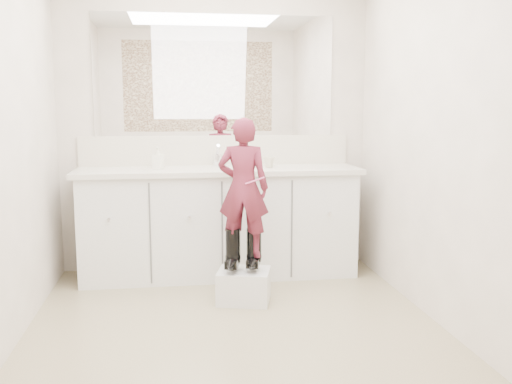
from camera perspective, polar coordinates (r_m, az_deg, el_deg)
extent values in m
plane|color=#827055|center=(3.66, -2.00, -13.69)|extent=(3.00, 3.00, 0.00)
plane|color=#BDB0A1|center=(4.88, -4.05, 6.37)|extent=(2.60, 0.00, 2.60)
plane|color=#BDB0A1|center=(1.91, 2.84, 3.04)|extent=(2.60, 0.00, 2.60)
plane|color=#BDB0A1|center=(3.50, -23.88, 4.81)|extent=(0.00, 3.00, 3.00)
plane|color=#BDB0A1|center=(3.76, 18.08, 5.33)|extent=(0.00, 3.00, 3.00)
cube|color=silver|center=(4.70, -3.69, -3.24)|extent=(2.20, 0.55, 0.85)
cube|color=beige|center=(4.62, -3.73, 2.14)|extent=(2.28, 0.58, 0.04)
cube|color=beige|center=(4.88, -4.01, 4.19)|extent=(2.28, 0.03, 0.25)
cube|color=white|center=(4.87, -4.09, 11.54)|extent=(2.00, 0.02, 1.00)
cube|color=#472819|center=(1.93, 2.88, 16.49)|extent=(2.00, 0.01, 1.20)
cylinder|color=silver|center=(4.77, -3.90, 3.19)|extent=(0.08, 0.08, 0.10)
imported|color=beige|center=(4.66, 1.31, 3.01)|extent=(0.11, 0.11, 0.09)
imported|color=white|center=(4.62, -9.78, 3.37)|extent=(0.10, 0.10, 0.17)
cube|color=silver|center=(4.12, -1.21, -9.38)|extent=(0.42, 0.38, 0.23)
imported|color=#A4324B|center=(3.98, -1.28, 0.42)|extent=(0.41, 0.32, 0.98)
cylinder|color=#E85A95|center=(3.91, -0.12, 1.14)|extent=(0.13, 0.05, 0.06)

